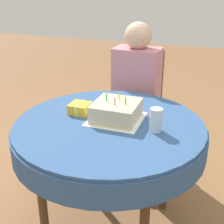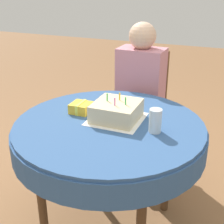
{
  "view_description": "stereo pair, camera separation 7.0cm",
  "coord_description": "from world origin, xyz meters",
  "px_view_note": "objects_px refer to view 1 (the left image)",
  "views": [
    {
      "loc": [
        0.55,
        -1.48,
        1.51
      ],
      "look_at": [
        0.01,
        0.02,
        0.81
      ],
      "focal_mm": 50.0,
      "sensor_mm": 36.0,
      "label": 1
    },
    {
      "loc": [
        0.61,
        -1.46,
        1.51
      ],
      "look_at": [
        0.01,
        0.02,
        0.81
      ],
      "focal_mm": 50.0,
      "sensor_mm": 36.0,
      "label": 2
    }
  ],
  "objects_px": {
    "gift_box": "(80,108)",
    "drinking_glass": "(156,120)",
    "person": "(136,87)",
    "birthday_cake": "(116,111)",
    "chair": "(138,107)"
  },
  "relations": [
    {
      "from": "person",
      "to": "drinking_glass",
      "type": "bearing_deg",
      "value": -64.47
    },
    {
      "from": "person",
      "to": "gift_box",
      "type": "xyz_separation_m",
      "value": [
        -0.17,
        -0.65,
        0.06
      ]
    },
    {
      "from": "birthday_cake",
      "to": "person",
      "type": "bearing_deg",
      "value": 95.97
    },
    {
      "from": "birthday_cake",
      "to": "gift_box",
      "type": "bearing_deg",
      "value": 176.95
    },
    {
      "from": "drinking_glass",
      "to": "person",
      "type": "bearing_deg",
      "value": 113.19
    },
    {
      "from": "gift_box",
      "to": "drinking_glass",
      "type": "bearing_deg",
      "value": -9.81
    },
    {
      "from": "drinking_glass",
      "to": "gift_box",
      "type": "xyz_separation_m",
      "value": [
        -0.48,
        0.08,
        -0.04
      ]
    },
    {
      "from": "chair",
      "to": "birthday_cake",
      "type": "relative_size",
      "value": 3.91
    },
    {
      "from": "drinking_glass",
      "to": "chair",
      "type": "bearing_deg",
      "value": 110.62
    },
    {
      "from": "person",
      "to": "drinking_glass",
      "type": "relative_size",
      "value": 9.37
    },
    {
      "from": "person",
      "to": "gift_box",
      "type": "height_order",
      "value": "person"
    },
    {
      "from": "drinking_glass",
      "to": "gift_box",
      "type": "relative_size",
      "value": 1.06
    },
    {
      "from": "person",
      "to": "drinking_glass",
      "type": "distance_m",
      "value": 0.81
    },
    {
      "from": "birthday_cake",
      "to": "chair",
      "type": "bearing_deg",
      "value": 94.97
    },
    {
      "from": "chair",
      "to": "person",
      "type": "distance_m",
      "value": 0.23
    }
  ]
}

